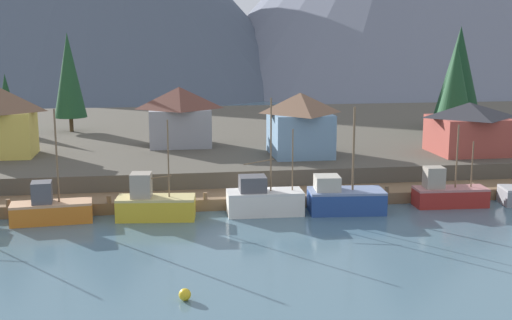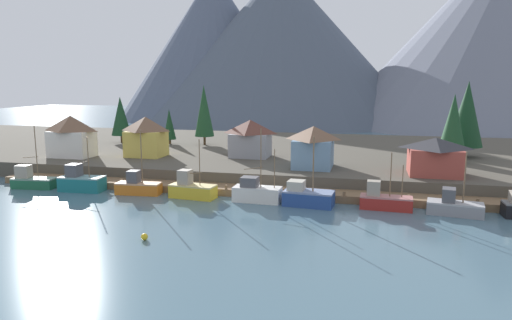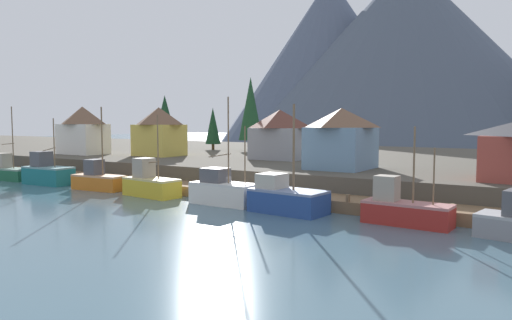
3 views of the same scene
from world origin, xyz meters
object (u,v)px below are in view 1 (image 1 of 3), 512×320
object	(u,v)px
fishing_boat_orange	(50,209)
conifer_near_right	(6,100)
conifer_mid_left	(69,75)
conifer_back_left	(455,85)
house_grey	(180,116)
house_yellow	(1,121)
house_red	(468,127)
channel_buoy	(185,295)
conifer_near_left	(459,70)
fishing_boat_white	(263,200)
fishing_boat_yellow	(154,204)
fishing_boat_blue	(344,198)
house_blue	(300,123)
fishing_boat_red	(448,194)

from	to	relation	value
fishing_boat_orange	conifer_near_right	bearing A→B (deg)	101.54
conifer_mid_left	conifer_back_left	world-z (taller)	conifer_mid_left
house_grey	house_yellow	bearing A→B (deg)	-167.99
house_red	channel_buoy	size ratio (longest dim) A/B	10.67
conifer_near_left	conifer_near_right	xyz separation A→B (m)	(-57.68, 3.57, -3.35)
house_grey	conifer_back_left	distance (m)	33.96
fishing_boat_white	conifer_near_right	size ratio (longest dim) A/B	1.30
fishing_boat_yellow	fishing_boat_blue	size ratio (longest dim) A/B	0.91
conifer_near_right	fishing_boat_orange	bearing A→B (deg)	-73.33
conifer_near_left	channel_buoy	bearing A→B (deg)	-128.93
fishing_boat_yellow	fishing_boat_blue	distance (m)	15.80
fishing_boat_orange	fishing_boat_white	size ratio (longest dim) A/B	0.94
house_blue	house_red	xyz separation A→B (m)	(17.52, -1.56, -0.57)
house_yellow	conifer_near_right	xyz separation A→B (m)	(-2.85, 16.35, 0.61)
fishing_boat_red	house_yellow	xyz separation A→B (m)	(-40.48, 16.60, 4.99)
fishing_boat_orange	fishing_boat_yellow	distance (m)	8.13
conifer_near_left	channel_buoy	distance (m)	61.09
fishing_boat_red	house_red	bearing A→B (deg)	60.33
conifer_back_left	conifer_near_right	bearing A→B (deg)	170.49
conifer_near_left	fishing_boat_blue	bearing A→B (deg)	-128.50
house_yellow	conifer_back_left	xyz separation A→B (m)	(51.79, 7.20, 2.50)
fishing_boat_white	fishing_boat_blue	xyz separation A→B (m)	(6.80, -0.42, -0.05)
channel_buoy	house_red	bearing A→B (deg)	43.20
fishing_boat_white	conifer_near_right	bearing A→B (deg)	130.45
fishing_boat_white	conifer_near_left	bearing A→B (deg)	45.18
conifer_mid_left	channel_buoy	size ratio (longest dim) A/B	17.83
fishing_boat_white	house_grey	distance (m)	21.99
fishing_boat_blue	conifer_near_left	distance (m)	39.31
house_blue	house_red	world-z (taller)	house_blue
channel_buoy	conifer_mid_left	bearing A→B (deg)	103.38
conifer_near_left	conifer_back_left	distance (m)	6.52
fishing_boat_orange	conifer_near_right	xyz separation A→B (m)	(-9.91, 33.10, 5.60)
fishing_boat_yellow	house_red	world-z (taller)	fishing_boat_yellow
house_grey	channel_buoy	size ratio (longest dim) A/B	10.04
conifer_mid_left	fishing_boat_blue	bearing A→B (deg)	-52.49
house_yellow	house_red	size ratio (longest dim) A/B	0.95
house_yellow	house_blue	xyz separation A→B (m)	(30.08, -3.77, -0.33)
fishing_boat_white	channel_buoy	bearing A→B (deg)	-111.46
fishing_boat_yellow	conifer_back_left	size ratio (longest dim) A/B	0.72
fishing_boat_blue	conifer_near_right	distance (m)	47.97
house_blue	house_grey	bearing A→B (deg)	147.52
conifer_mid_left	conifer_back_left	distance (m)	48.02
fishing_boat_white	channel_buoy	distance (m)	18.85
house_blue	house_grey	size ratio (longest dim) A/B	1.03
channel_buoy	house_grey	bearing A→B (deg)	88.23
fishing_boat_orange	fishing_boat_blue	world-z (taller)	fishing_boat_orange
conifer_back_left	channel_buoy	bearing A→B (deg)	-130.14
fishing_boat_blue	house_blue	xyz separation A→B (m)	(-0.91, 13.42, 4.59)
fishing_boat_white	conifer_back_left	distance (m)	37.29
house_red	conifer_near_right	xyz separation A→B (m)	(-50.46, 21.69, 1.51)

